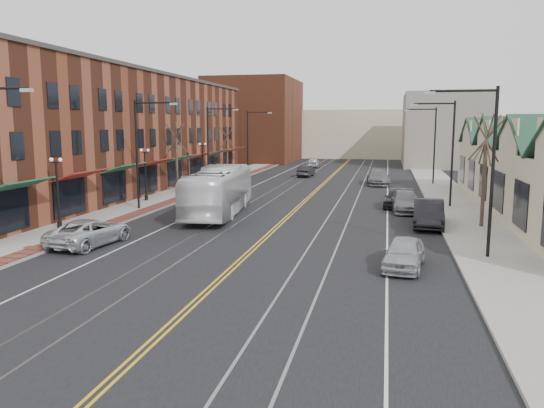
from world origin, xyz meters
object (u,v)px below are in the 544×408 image
at_px(parked_car_b, 428,213).
at_px(parked_car_c, 405,201).
at_px(parked_car_a, 404,253).
at_px(parked_car_d, 397,198).
at_px(transit_bus, 219,191).
at_px(parked_suv, 90,232).

relative_size(parked_car_b, parked_car_c, 0.99).
distance_m(parked_car_a, parked_car_b, 10.49).
distance_m(parked_car_b, parked_car_c, 5.89).
bearing_deg(parked_car_d, parked_car_b, -69.03).
relative_size(transit_bus, parked_car_c, 2.31).
bearing_deg(parked_car_b, parked_suv, -150.03).
xyz_separation_m(parked_car_a, parked_car_b, (1.78, 10.33, 0.15)).
relative_size(transit_bus, parked_car_a, 2.95).
bearing_deg(parked_car_d, parked_car_c, -65.18).
bearing_deg(parked_car_a, transit_bus, 144.15).
height_order(parked_suv, parked_car_b, parked_car_b).
bearing_deg(parked_car_c, parked_car_d, 101.25).
distance_m(parked_suv, parked_car_d, 23.35).
height_order(transit_bus, parked_car_a, transit_bus).
xyz_separation_m(parked_car_c, parked_car_d, (-0.57, 1.86, -0.04)).
bearing_deg(parked_car_a, parked_car_d, 97.93).
bearing_deg(parked_car_c, parked_car_a, -97.86).
bearing_deg(transit_bus, parked_car_c, -168.51).
xyz_separation_m(parked_suv, parked_car_c, (16.80, 14.93, 0.04)).
bearing_deg(parked_car_a, parked_car_b, 88.09).
xyz_separation_m(transit_bus, parked_car_b, (14.30, -1.64, -0.84)).
relative_size(parked_suv, parked_car_a, 1.26).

